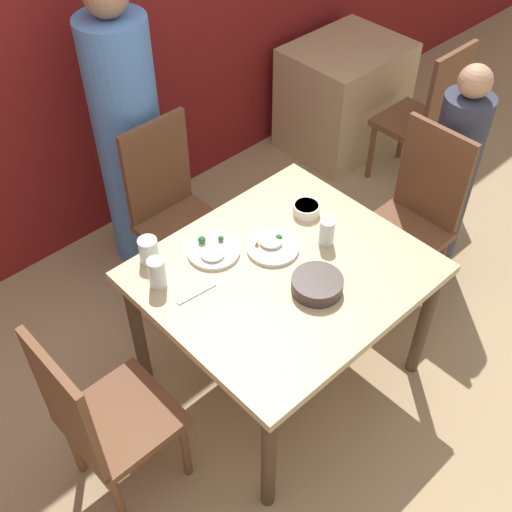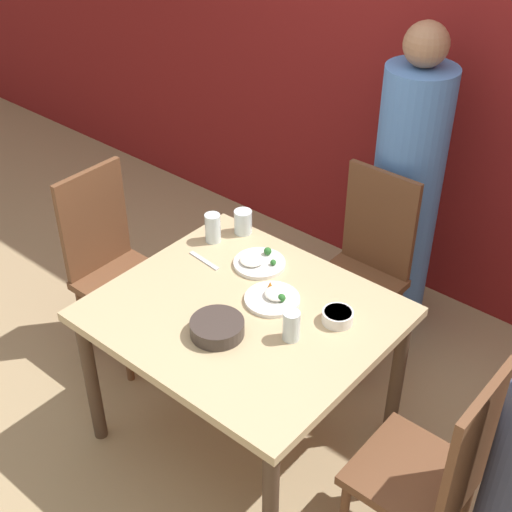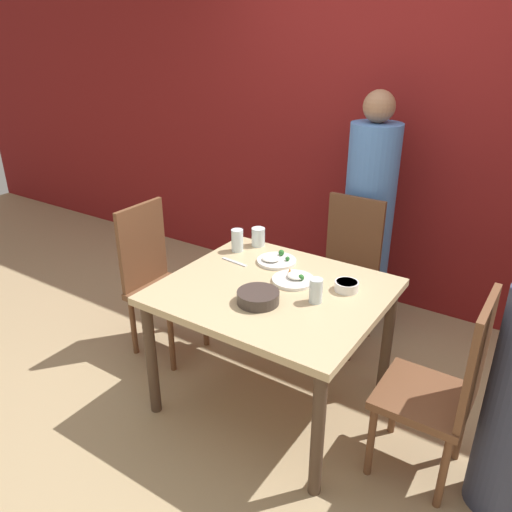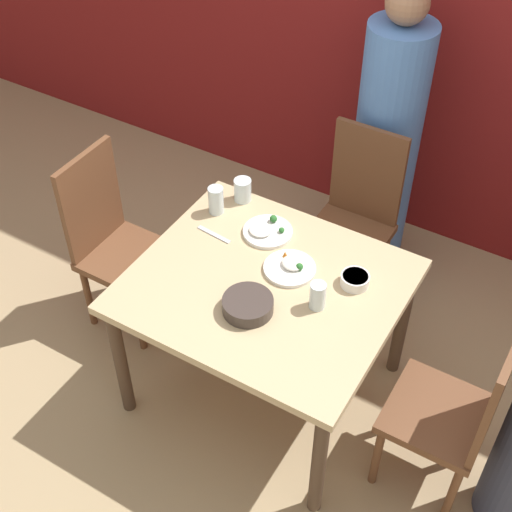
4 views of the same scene
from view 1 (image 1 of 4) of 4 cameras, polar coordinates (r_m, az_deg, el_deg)
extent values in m
plane|color=tan|center=(3.23, 2.12, -10.21)|extent=(10.00, 10.00, 0.00)
cube|color=maroon|center=(3.39, -17.12, 20.35)|extent=(10.00, 0.06, 2.70)
cube|color=tan|center=(2.69, 2.51, -1.49)|extent=(1.11, 0.98, 0.04)
cylinder|color=#4C3828|center=(2.60, 1.14, -17.67)|extent=(0.06, 0.06, 0.69)
cylinder|color=#4C3828|center=(3.07, 14.68, -5.82)|extent=(0.06, 0.06, 0.69)
cylinder|color=#4C3828|center=(2.99, -10.46, -6.65)|extent=(0.06, 0.06, 0.69)
cylinder|color=#4C3828|center=(3.41, 3.13, 2.19)|extent=(0.06, 0.06, 0.69)
cube|color=brown|center=(3.33, -6.37, 2.39)|extent=(0.40, 0.40, 0.04)
cube|color=brown|center=(3.26, -8.80, 7.72)|extent=(0.38, 0.03, 0.53)
cylinder|color=brown|center=(3.32, -6.52, -3.15)|extent=(0.04, 0.04, 0.40)
cylinder|color=brown|center=(3.46, -2.25, -0.39)|extent=(0.04, 0.04, 0.40)
cylinder|color=brown|center=(3.52, -9.86, -0.21)|extent=(0.04, 0.04, 0.40)
cylinder|color=brown|center=(3.64, -5.69, 2.29)|extent=(0.04, 0.04, 0.40)
cube|color=brown|center=(3.36, 12.77, 1.85)|extent=(0.40, 0.40, 0.04)
cube|color=brown|center=(3.30, 15.51, 6.98)|extent=(0.03, 0.38, 0.53)
cylinder|color=brown|center=(3.47, 8.43, -0.72)|extent=(0.04, 0.04, 0.40)
cylinder|color=brown|center=(3.35, 12.68, -3.64)|extent=(0.04, 0.04, 0.40)
cylinder|color=brown|center=(3.67, 11.78, 1.79)|extent=(0.04, 0.04, 0.40)
cylinder|color=brown|center=(3.56, 15.90, -0.88)|extent=(0.04, 0.04, 0.40)
cube|color=brown|center=(2.65, -11.85, -13.97)|extent=(0.40, 0.40, 0.04)
cube|color=brown|center=(2.38, -16.60, -12.72)|extent=(0.03, 0.38, 0.53)
cylinder|color=brown|center=(2.80, -6.30, -16.65)|extent=(0.04, 0.04, 0.40)
cylinder|color=brown|center=(2.95, -10.39, -12.38)|extent=(0.04, 0.04, 0.40)
cylinder|color=brown|center=(2.73, -12.07, -20.56)|extent=(0.04, 0.04, 0.40)
cylinder|color=brown|center=(2.89, -15.87, -15.88)|extent=(0.04, 0.04, 0.40)
cylinder|color=#5184D1|center=(3.42, -11.06, 9.25)|extent=(0.34, 0.34, 1.41)
cylinder|color=#33384C|center=(3.53, 16.64, 5.90)|extent=(0.25, 0.25, 1.07)
sphere|color=tan|center=(3.21, 18.93, 14.49)|extent=(0.16, 0.16, 0.16)
cylinder|color=#3D332D|center=(2.58, 5.46, -2.54)|extent=(0.21, 0.21, 0.06)
cylinder|color=#BC5123|center=(2.56, 5.50, -2.12)|extent=(0.18, 0.18, 0.01)
cylinder|color=white|center=(2.75, 1.50, 0.75)|extent=(0.23, 0.23, 0.02)
ellipsoid|color=white|center=(2.75, 1.34, 1.34)|extent=(0.10, 0.10, 0.03)
sphere|color=#2D702D|center=(2.76, 2.04, 1.62)|extent=(0.03, 0.03, 0.03)
cone|color=orange|center=(2.74, 0.09, 1.12)|extent=(0.02, 0.02, 0.03)
cylinder|color=white|center=(2.74, -3.78, 0.44)|extent=(0.23, 0.23, 0.02)
ellipsoid|color=white|center=(2.70, -3.88, 0.24)|extent=(0.10, 0.10, 0.02)
sphere|color=#2D702D|center=(2.76, -4.84, 1.44)|extent=(0.03, 0.03, 0.03)
sphere|color=#2D702D|center=(2.76, -3.14, 1.57)|extent=(0.03, 0.03, 0.03)
cylinder|color=white|center=(2.92, 4.49, 4.18)|extent=(0.12, 0.12, 0.05)
cylinder|color=white|center=(2.91, 4.52, 4.50)|extent=(0.11, 0.11, 0.01)
cylinder|color=silver|center=(2.71, -9.53, 0.51)|extent=(0.08, 0.08, 0.11)
cylinder|color=silver|center=(2.59, -8.79, -1.50)|extent=(0.07, 0.07, 0.14)
cylinder|color=silver|center=(2.76, 6.31, 2.13)|extent=(0.07, 0.07, 0.12)
cube|color=silver|center=(2.59, -5.29, -3.32)|extent=(0.18, 0.04, 0.01)
cube|color=tan|center=(4.52, 7.77, 13.87)|extent=(0.76, 0.60, 0.72)
cube|color=brown|center=(4.21, 13.79, 11.41)|extent=(0.40, 0.40, 0.04)
cube|color=brown|center=(3.98, 16.66, 13.68)|extent=(0.38, 0.03, 0.53)
cylinder|color=brown|center=(4.52, 12.90, 10.70)|extent=(0.04, 0.04, 0.40)
cylinder|color=brown|center=(4.29, 10.20, 9.13)|extent=(0.04, 0.04, 0.40)
cylinder|color=brown|center=(4.38, 16.32, 8.79)|extent=(0.04, 0.04, 0.40)
cylinder|color=brown|center=(4.14, 13.72, 7.09)|extent=(0.04, 0.04, 0.40)
camera|label=2|loc=(2.84, 61.58, 22.65)|focal=50.00mm
camera|label=3|loc=(2.72, 59.45, 7.98)|focal=35.00mm
camera|label=4|loc=(2.47, 71.42, 24.84)|focal=50.00mm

